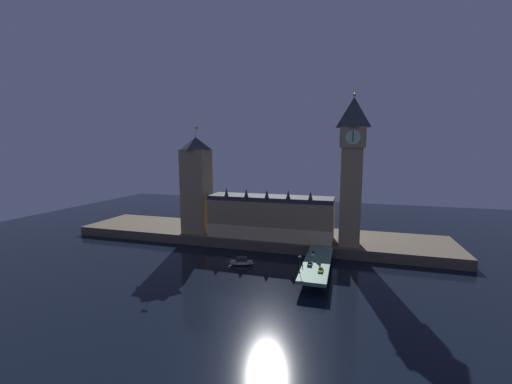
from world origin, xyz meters
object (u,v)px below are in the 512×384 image
at_px(street_lamp_near, 300,262).
at_px(boat_upstream, 242,262).
at_px(car_northbound_lead, 313,253).
at_px(clock_tower, 352,167).
at_px(car_northbound_trail, 310,264).
at_px(pedestrian_near_rail, 302,266).
at_px(victoria_tower, 197,185).
at_px(street_lamp_far, 309,242).
at_px(car_southbound_lead, 321,270).
at_px(pedestrian_far_rail, 308,251).

bearing_deg(street_lamp_near, boat_upstream, 151.54).
bearing_deg(car_northbound_lead, boat_upstream, -167.76).
relative_size(clock_tower, car_northbound_lead, 16.08).
bearing_deg(street_lamp_near, clock_tower, 68.28).
relative_size(car_northbound_trail, pedestrian_near_rail, 2.74).
relative_size(clock_tower, victoria_tower, 1.22).
height_order(clock_tower, boat_upstream, clock_tower).
xyz_separation_m(clock_tower, street_lamp_near, (-18.46, -46.34, -35.19)).
height_order(pedestrian_near_rail, street_lamp_far, street_lamp_far).
xyz_separation_m(pedestrian_near_rail, street_lamp_far, (-0.40, 24.32, 3.19)).
distance_m(victoria_tower, street_lamp_near, 87.49).
xyz_separation_m(car_northbound_lead, street_lamp_far, (-2.88, 6.14, 3.41)).
xyz_separation_m(victoria_tower, boat_upstream, (39.18, -32.23, -32.15)).
relative_size(car_northbound_trail, street_lamp_near, 0.65).
relative_size(street_lamp_near, boat_upstream, 0.59).
xyz_separation_m(pedestrian_near_rail, boat_upstream, (-30.27, 11.07, -5.32)).
xyz_separation_m(car_northbound_trail, pedestrian_near_rail, (-2.48, -4.25, 0.24)).
relative_size(car_southbound_lead, pedestrian_far_rail, 2.60).
height_order(clock_tower, street_lamp_far, clock_tower).
distance_m(car_northbound_trail, street_lamp_far, 20.56).
height_order(car_southbound_lead, street_lamp_far, street_lamp_far).
xyz_separation_m(pedestrian_far_rail, street_lamp_far, (-0.40, 4.62, 3.18)).
bearing_deg(victoria_tower, car_northbound_lead, -19.25).
bearing_deg(victoria_tower, street_lamp_far, -15.37).
height_order(victoria_tower, pedestrian_near_rail, victoria_tower).
bearing_deg(pedestrian_near_rail, car_northbound_lead, 82.24).
relative_size(car_northbound_lead, car_northbound_trail, 1.02).
relative_size(street_lamp_near, street_lamp_far, 1.09).
bearing_deg(pedestrian_far_rail, car_northbound_trail, -80.89).
xyz_separation_m(street_lamp_far, boat_upstream, (-29.87, -13.25, -8.51)).
bearing_deg(street_lamp_far, car_southbound_lead, -73.03).
bearing_deg(pedestrian_far_rail, car_northbound_lead, -31.48).
height_order(victoria_tower, car_northbound_trail, victoria_tower).
xyz_separation_m(clock_tower, street_lamp_far, (-18.46, -16.90, -35.56)).
relative_size(victoria_tower, car_northbound_lead, 13.17).
distance_m(street_lamp_near, street_lamp_far, 29.44).
relative_size(clock_tower, pedestrian_near_rail, 44.88).
distance_m(car_northbound_lead, street_lamp_near, 23.78).
height_order(pedestrian_near_rail, street_lamp_near, street_lamp_near).
bearing_deg(pedestrian_near_rail, victoria_tower, 148.06).
relative_size(victoria_tower, street_lamp_near, 8.75).
bearing_deg(pedestrian_near_rail, pedestrian_far_rail, 90.00).
bearing_deg(pedestrian_near_rail, clock_tower, 66.34).
distance_m(car_southbound_lead, boat_upstream, 40.01).
xyz_separation_m(clock_tower, pedestrian_far_rail, (-18.06, -21.53, -38.73)).
distance_m(pedestrian_near_rail, street_lamp_far, 24.53).
distance_m(car_northbound_trail, car_southbound_lead, 7.46).
height_order(car_southbound_lead, pedestrian_far_rail, pedestrian_far_rail).
bearing_deg(car_southbound_lead, pedestrian_far_rail, 109.46).
bearing_deg(car_northbound_trail, boat_upstream, 168.23).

